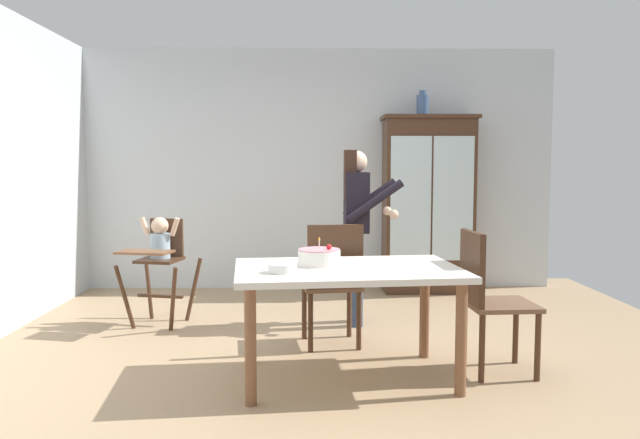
# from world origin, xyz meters

# --- Properties ---
(ground_plane) EXTENTS (6.24, 6.24, 0.00)m
(ground_plane) POSITION_xyz_m (0.00, 0.00, 0.00)
(ground_plane) COLOR tan
(wall_back) EXTENTS (5.32, 0.06, 2.70)m
(wall_back) POSITION_xyz_m (0.00, 2.63, 1.35)
(wall_back) COLOR silver
(wall_back) RESTS_ON ground_plane
(china_cabinet) EXTENTS (1.03, 0.48, 1.94)m
(china_cabinet) POSITION_xyz_m (1.22, 2.37, 0.98)
(china_cabinet) COLOR #422819
(china_cabinet) RESTS_ON ground_plane
(ceramic_vase) EXTENTS (0.13, 0.13, 0.27)m
(ceramic_vase) POSITION_xyz_m (1.14, 2.37, 2.06)
(ceramic_vase) COLOR #3D567F
(ceramic_vase) RESTS_ON china_cabinet
(high_chair_with_toddler) EXTENTS (0.68, 0.77, 0.95)m
(high_chair_with_toddler) POSITION_xyz_m (-1.41, 0.98, 0.65)
(high_chair_with_toddler) COLOR #422819
(high_chair_with_toddler) RESTS_ON ground_plane
(adult_person) EXTENTS (0.50, 0.48, 1.53)m
(adult_person) POSITION_xyz_m (0.32, 0.95, 0.97)
(adult_person) COLOR #33425B
(adult_person) RESTS_ON ground_plane
(dining_table) EXTENTS (1.53, 1.09, 0.74)m
(dining_table) POSITION_xyz_m (0.15, -0.46, 0.65)
(dining_table) COLOR silver
(dining_table) RESTS_ON ground_plane
(birthday_cake) EXTENTS (0.28, 0.28, 0.19)m
(birthday_cake) POSITION_xyz_m (-0.04, -0.37, 0.79)
(birthday_cake) COLOR white
(birthday_cake) RESTS_ON dining_table
(serving_bowl) EXTENTS (0.18, 0.18, 0.05)m
(serving_bowl) POSITION_xyz_m (-0.27, -0.66, 0.77)
(serving_bowl) COLOR silver
(serving_bowl) RESTS_ON dining_table
(dining_chair_far_side) EXTENTS (0.49, 0.49, 0.96)m
(dining_chair_far_side) POSITION_xyz_m (0.08, 0.23, 0.56)
(dining_chair_far_side) COLOR #422819
(dining_chair_far_side) RESTS_ON ground_plane
(dining_chair_right_end) EXTENTS (0.46, 0.46, 0.96)m
(dining_chair_right_end) POSITION_xyz_m (1.08, -0.36, 0.56)
(dining_chair_right_end) COLOR #422819
(dining_chair_right_end) RESTS_ON ground_plane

